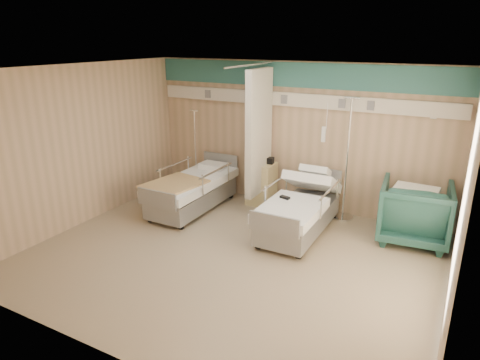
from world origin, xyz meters
name	(u,v)px	position (x,y,z in m)	size (l,w,h in m)	color
ground	(231,256)	(0.00, 0.00, 0.00)	(6.00, 5.00, 0.00)	tan
room_walls	(237,134)	(-0.03, 0.25, 1.86)	(6.04, 5.04, 2.82)	tan
bed_right	(299,215)	(0.60, 1.30, 0.32)	(1.00, 2.16, 0.63)	white
bed_left	(193,194)	(-1.60, 1.30, 0.32)	(1.00, 2.16, 0.63)	white
bedside_cabinet	(261,184)	(-0.55, 2.20, 0.42)	(0.50, 0.48, 0.85)	#CEBD80
visitor_armchair	(415,212)	(2.36, 1.90, 0.50)	(1.08, 1.11, 1.01)	#1D4942
waffle_blanket	(417,181)	(2.34, 1.89, 1.05)	(0.68, 0.60, 0.08)	white
iv_stand_right	(344,195)	(1.10, 2.28, 0.46)	(0.40, 0.40, 2.24)	silver
iv_stand_left	(196,176)	(-2.08, 2.15, 0.37)	(0.32, 0.32, 1.79)	silver
call_remote	(285,197)	(0.38, 1.16, 0.65)	(0.17, 0.08, 0.04)	black
tan_blanket	(174,184)	(-1.68, 0.84, 0.65)	(0.85, 1.08, 0.04)	tan
toiletry_bag	(268,160)	(-0.44, 2.26, 0.91)	(0.22, 0.14, 0.12)	black
white_cup	(254,159)	(-0.74, 2.22, 0.91)	(0.09, 0.09, 0.13)	white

